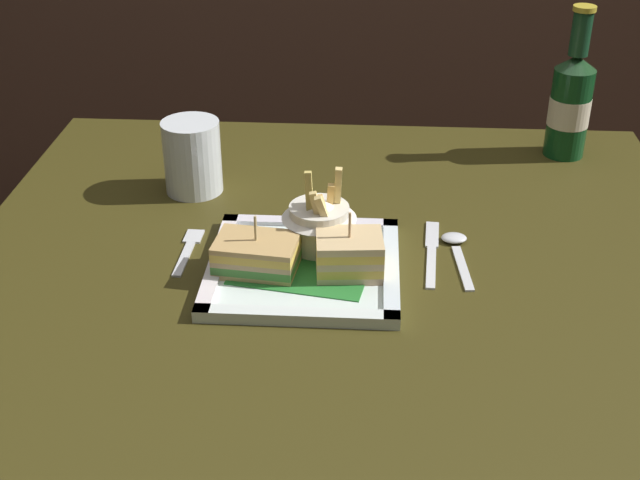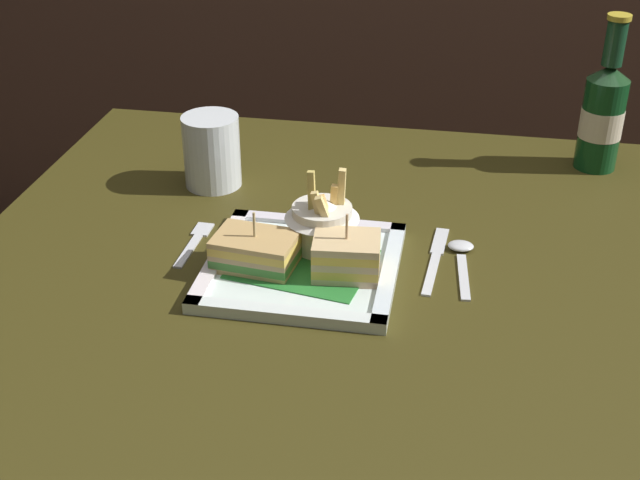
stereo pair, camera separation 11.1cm
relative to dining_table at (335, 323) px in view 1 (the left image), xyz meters
name	(u,v)px [view 1 (the left image)]	position (x,y,z in m)	size (l,w,h in m)	color
dining_table	(335,323)	(0.00, 0.00, 0.00)	(1.02, 0.95, 0.72)	#393211
square_plate	(304,268)	(-0.04, -0.03, 0.11)	(0.25, 0.25, 0.02)	white
sandwich_half_left	(257,255)	(-0.10, -0.04, 0.13)	(0.11, 0.08, 0.08)	tan
sandwich_half_right	(349,255)	(0.02, -0.04, 0.14)	(0.09, 0.07, 0.09)	#E0B48C
fries_cup	(319,219)	(-0.02, 0.02, 0.16)	(0.10, 0.10, 0.11)	silver
beer_bottle	(571,102)	(0.36, 0.37, 0.20)	(0.07, 0.07, 0.25)	#0F411B
water_glass	(193,162)	(-0.23, 0.20, 0.15)	(0.09, 0.09, 0.11)	silver
fork	(188,249)	(-0.20, 0.02, 0.10)	(0.02, 0.12, 0.00)	silver
knife	(432,250)	(0.13, 0.03, 0.10)	(0.03, 0.18, 0.00)	silver
spoon	(456,246)	(0.16, 0.04, 0.11)	(0.03, 0.14, 0.01)	silver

